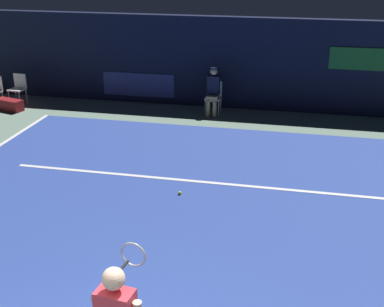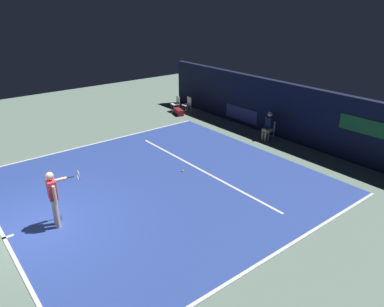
% 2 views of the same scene
% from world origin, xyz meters
% --- Properties ---
extents(ground_plane, '(32.66, 32.66, 0.00)m').
position_xyz_m(ground_plane, '(0.00, 4.23, 0.00)').
color(ground_plane, slate).
extents(court_surface, '(10.27, 10.47, 0.01)m').
position_xyz_m(court_surface, '(0.00, 4.23, 0.01)').
color(court_surface, '#2D479E').
rests_on(court_surface, ground).
extents(line_baseline, '(10.27, 0.10, 0.01)m').
position_xyz_m(line_baseline, '(0.00, -0.95, 0.01)').
color(line_baseline, white).
rests_on(line_baseline, court_surface).
extents(line_sideline_left, '(0.10, 10.47, 0.01)m').
position_xyz_m(line_sideline_left, '(5.08, 4.23, 0.01)').
color(line_sideline_left, white).
rests_on(line_sideline_left, court_surface).
extents(line_sideline_right, '(0.10, 10.47, 0.01)m').
position_xyz_m(line_sideline_right, '(-5.08, 4.23, 0.01)').
color(line_sideline_right, white).
rests_on(line_sideline_right, court_surface).
extents(line_service, '(8.01, 0.10, 0.01)m').
position_xyz_m(line_service, '(0.00, 6.06, 0.01)').
color(line_service, white).
rests_on(line_service, court_surface).
extents(line_centre_mark, '(0.10, 0.30, 0.01)m').
position_xyz_m(line_centre_mark, '(0.00, -0.85, 0.01)').
color(line_centre_mark, white).
rests_on(line_centre_mark, court_surface).
extents(back_wall, '(16.95, 0.33, 2.60)m').
position_xyz_m(back_wall, '(-0.00, 11.46, 1.30)').
color(back_wall, '#141933').
rests_on(back_wall, ground).
extents(tennis_player, '(0.51, 0.98, 1.73)m').
position_xyz_m(tennis_player, '(0.32, 0.46, 0.99)').
color(tennis_player, beige).
rests_on(tennis_player, ground).
extents(line_judge_on_chair, '(0.44, 0.53, 1.32)m').
position_xyz_m(line_judge_on_chair, '(-0.58, 10.63, 0.69)').
color(line_judge_on_chair, white).
rests_on(line_judge_on_chair, ground).
extents(courtside_chair_near, '(0.48, 0.46, 0.88)m').
position_xyz_m(courtside_chair_near, '(-6.45, 10.44, 0.50)').
color(courtside_chair_near, white).
rests_on(courtside_chair_near, ground).
extents(courtside_chair_far, '(0.50, 0.48, 0.88)m').
position_xyz_m(courtside_chair_far, '(-6.99, 10.03, 0.50)').
color(courtside_chair_far, white).
rests_on(courtside_chair_far, ground).
extents(tennis_ball, '(0.07, 0.07, 0.07)m').
position_xyz_m(tennis_ball, '(-0.27, 5.42, 0.05)').
color(tennis_ball, '#CCE033').
rests_on(tennis_ball, court_surface).
extents(equipment_bag, '(0.90, 0.54, 0.32)m').
position_xyz_m(equipment_bag, '(-6.38, 9.74, 0.16)').
color(equipment_bag, maroon).
rests_on(equipment_bag, ground).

